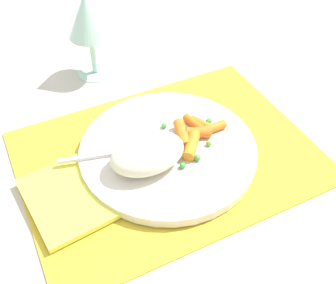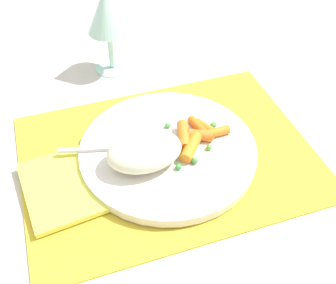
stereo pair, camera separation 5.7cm
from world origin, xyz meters
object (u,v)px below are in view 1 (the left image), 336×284
(carrot_portion, at_px, (195,134))
(fork, at_px, (141,149))
(napkin, at_px, (67,198))
(plate, at_px, (168,150))
(wine_glass, at_px, (88,18))
(rice_mound, at_px, (147,153))

(carrot_portion, bearing_deg, fork, 172.72)
(fork, relative_size, napkin, 1.49)
(plate, xyz_separation_m, napkin, (-0.16, -0.02, -0.00))
(fork, bearing_deg, napkin, -167.66)
(wine_glass, bearing_deg, napkin, -116.22)
(fork, height_order, napkin, fork)
(carrot_portion, distance_m, fork, 0.08)
(fork, bearing_deg, wine_glass, 87.08)
(rice_mound, distance_m, wine_glass, 0.28)
(carrot_portion, bearing_deg, napkin, -175.52)
(carrot_portion, relative_size, wine_glass, 0.59)
(napkin, bearing_deg, rice_mound, -0.78)
(carrot_portion, xyz_separation_m, wine_glass, (-0.07, 0.26, 0.08))
(rice_mound, bearing_deg, napkin, 179.22)
(wine_glass, xyz_separation_m, napkin, (-0.13, -0.27, -0.10))
(fork, distance_m, napkin, 0.12)
(rice_mound, relative_size, napkin, 0.81)
(rice_mound, relative_size, wine_glass, 0.68)
(carrot_portion, distance_m, napkin, 0.21)
(plate, distance_m, wine_glass, 0.27)
(plate, bearing_deg, rice_mound, -155.57)
(plate, xyz_separation_m, rice_mound, (-0.04, -0.02, 0.03))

